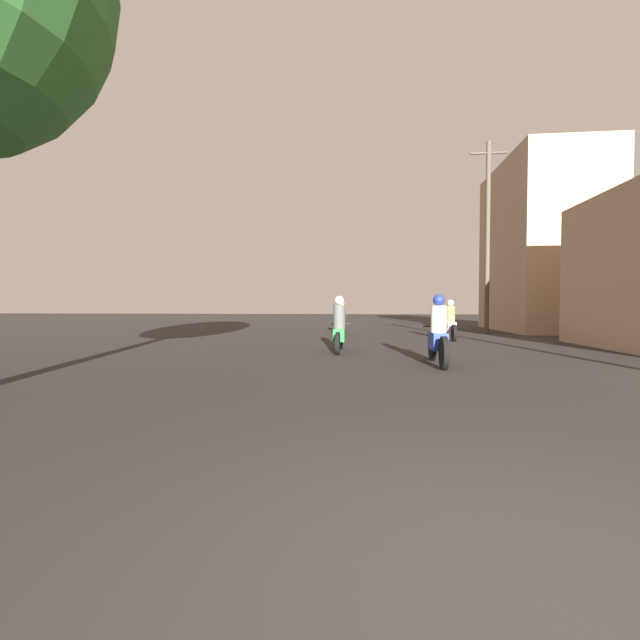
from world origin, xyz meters
TOP-DOWN VIEW (x-y plane):
  - ground_plane at (0.00, 0.00)m, footprint 120.00×120.00m
  - motorcycle_blue at (0.83, 7.53)m, footprint 0.60×2.09m
  - motorcycle_green at (-1.39, 9.86)m, footprint 0.60×2.05m
  - motorcycle_white at (2.38, 14.31)m, footprint 0.60×2.04m
  - motorcycle_orange at (-1.74, 16.91)m, footprint 0.60×2.00m
  - building_right_far at (7.97, 20.60)m, footprint 4.06×7.41m
  - utility_pole_far at (4.68, 18.01)m, footprint 1.60×0.20m

SIDE VIEW (x-z plane):
  - ground_plane at x=0.00m, z-range 0.00..0.00m
  - motorcycle_white at x=2.38m, z-range -0.14..1.32m
  - motorcycle_blue at x=0.83m, z-range -0.14..1.34m
  - motorcycle_green at x=-1.39m, z-range -0.14..1.37m
  - motorcycle_orange at x=-1.74m, z-range -0.15..1.46m
  - building_right_far at x=7.97m, z-range 0.00..8.27m
  - utility_pole_far at x=4.68m, z-range 0.17..8.62m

